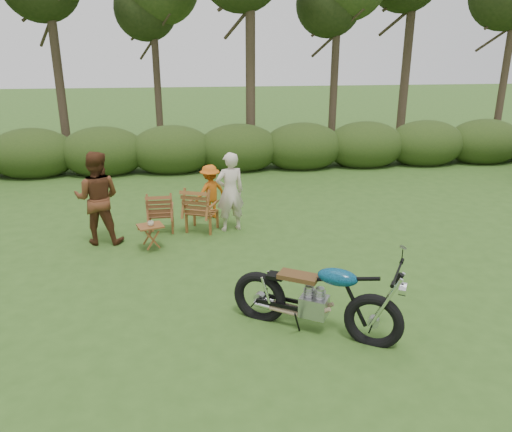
{
  "coord_description": "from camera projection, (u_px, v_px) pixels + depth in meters",
  "views": [
    {
      "loc": [
        -1.4,
        -5.95,
        3.67
      ],
      "look_at": [
        -0.37,
        1.96,
        0.9
      ],
      "focal_mm": 35.0,
      "sensor_mm": 36.0,
      "label": 1
    }
  ],
  "objects": [
    {
      "name": "ground",
      "position": [
        300.0,
        321.0,
        6.95
      ],
      "size": [
        80.0,
        80.0,
        0.0
      ],
      "primitive_type": "plane",
      "color": "#2E501A",
      "rests_on": "ground"
    },
    {
      "name": "tree_line",
      "position": [
        251.0,
        38.0,
        14.89
      ],
      "size": [
        22.52,
        11.62,
        8.14
      ],
      "color": "#362C1D",
      "rests_on": "ground"
    },
    {
      "name": "motorcycle",
      "position": [
        313.0,
        330.0,
        6.75
      ],
      "size": [
        2.33,
        1.87,
        1.27
      ],
      "primitive_type": null,
      "rotation": [
        0.0,
        0.0,
        -0.55
      ],
      "color": "#0B6A98",
      "rests_on": "ground"
    },
    {
      "name": "lawn_chair_right",
      "position": [
        203.0,
        230.0,
        10.34
      ],
      "size": [
        0.85,
        0.85,
        0.94
      ],
      "primitive_type": null,
      "rotation": [
        0.0,
        0.0,
        2.75
      ],
      "color": "brown",
      "rests_on": "ground"
    },
    {
      "name": "lawn_chair_left",
      "position": [
        162.0,
        231.0,
        10.3
      ],
      "size": [
        0.6,
        0.6,
        0.86
      ],
      "primitive_type": null,
      "rotation": [
        0.0,
        0.0,
        3.16
      ],
      "color": "brown",
      "rests_on": "ground"
    },
    {
      "name": "side_table",
      "position": [
        151.0,
        237.0,
        9.3
      ],
      "size": [
        0.57,
        0.52,
        0.48
      ],
      "primitive_type": null,
      "rotation": [
        0.0,
        0.0,
        0.32
      ],
      "color": "brown",
      "rests_on": "ground"
    },
    {
      "name": "cup",
      "position": [
        151.0,
        224.0,
        9.18
      ],
      "size": [
        0.13,
        0.13,
        0.09
      ],
      "primitive_type": "imported",
      "rotation": [
        0.0,
        0.0,
        -0.2
      ],
      "color": "beige",
      "rests_on": "side_table"
    },
    {
      "name": "adult_a",
      "position": [
        231.0,
        230.0,
        10.37
      ],
      "size": [
        0.68,
        0.54,
        1.64
      ],
      "primitive_type": "imported",
      "rotation": [
        0.0,
        0.0,
        3.41
      ],
      "color": "beige",
      "rests_on": "ground"
    },
    {
      "name": "adult_b",
      "position": [
        102.0,
        242.0,
        9.73
      ],
      "size": [
        0.93,
        0.76,
        1.79
      ],
      "primitive_type": "imported",
      "rotation": [
        0.0,
        0.0,
        3.04
      ],
      "color": "#512B17",
      "rests_on": "ground"
    },
    {
      "name": "child",
      "position": [
        211.0,
        218.0,
        11.07
      ],
      "size": [
        0.9,
        0.78,
        1.2
      ],
      "primitive_type": "imported",
      "rotation": [
        0.0,
        0.0,
        3.67
      ],
      "color": "#C55912",
      "rests_on": "ground"
    }
  ]
}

